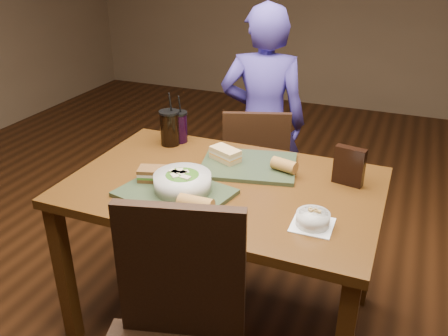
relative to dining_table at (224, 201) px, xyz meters
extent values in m
plane|color=#381C0B|center=(0.00, 0.00, -0.66)|extent=(6.00, 6.00, 0.00)
cube|color=#502F10|center=(-0.60, -0.38, -0.30)|extent=(0.06, 0.06, 0.71)
cube|color=#502F10|center=(-0.60, 0.38, -0.30)|extent=(0.06, 0.06, 0.71)
cube|color=#502F10|center=(0.60, 0.38, -0.30)|extent=(0.06, 0.06, 0.71)
cube|color=#502F10|center=(0.00, 0.00, 0.07)|extent=(1.30, 0.85, 0.04)
cube|color=black|center=(0.08, -0.57, 0.06)|extent=(0.41, 0.15, 0.50)
cube|color=black|center=(-0.07, 0.80, -0.27)|extent=(0.47, 0.47, 0.04)
cube|color=black|center=(-0.07, 0.63, -0.03)|extent=(0.36, 0.15, 0.44)
cube|color=black|center=(-0.23, 0.64, -0.47)|extent=(0.04, 0.04, 0.38)
cube|color=black|center=(0.09, 0.64, -0.47)|extent=(0.04, 0.04, 0.38)
cube|color=black|center=(-0.23, 0.96, -0.47)|extent=(0.04, 0.04, 0.38)
cube|color=black|center=(0.09, 0.96, -0.47)|extent=(0.04, 0.04, 0.38)
imported|color=#46399D|center=(-0.11, 0.89, 0.03)|extent=(0.57, 0.44, 1.39)
cube|color=#2E3B24|center=(-0.14, -0.17, 0.10)|extent=(0.48, 0.40, 0.02)
cube|color=#2E3B24|center=(0.04, 0.18, 0.10)|extent=(0.48, 0.40, 0.02)
cylinder|color=silver|center=(-0.12, -0.15, 0.14)|extent=(0.23, 0.23, 0.07)
ellipsoid|color=#427219|center=(-0.12, -0.15, 0.16)|extent=(0.19, 0.19, 0.06)
cube|color=beige|center=(-0.12, -0.15, 0.18)|extent=(0.04, 0.04, 0.01)
cube|color=beige|center=(-0.12, -0.14, 0.18)|extent=(0.05, 0.05, 0.01)
cube|color=beige|center=(-0.15, -0.15, 0.18)|extent=(0.05, 0.04, 0.01)
cube|color=beige|center=(-0.14, -0.13, 0.18)|extent=(0.04, 0.05, 0.01)
cube|color=beige|center=(-0.14, -0.18, 0.18)|extent=(0.05, 0.05, 0.01)
cube|color=beige|center=(-0.16, -0.15, 0.18)|extent=(0.04, 0.04, 0.01)
cube|color=beige|center=(-0.09, -0.18, 0.18)|extent=(0.04, 0.03, 0.01)
cube|color=white|center=(0.42, -0.19, 0.09)|extent=(0.15, 0.15, 0.00)
cylinder|color=silver|center=(0.42, -0.19, 0.12)|extent=(0.12, 0.12, 0.05)
cylinder|color=black|center=(0.42, -0.19, 0.14)|extent=(0.10, 0.10, 0.01)
cube|color=#B28947|center=(0.44, -0.18, 0.15)|extent=(0.01, 0.01, 0.01)
cube|color=#B28947|center=(0.41, -0.18, 0.15)|extent=(0.02, 0.02, 0.01)
cube|color=#B28947|center=(0.42, -0.17, 0.15)|extent=(0.02, 0.02, 0.01)
cube|color=#B28947|center=(0.41, -0.17, 0.15)|extent=(0.02, 0.02, 0.01)
cube|color=#B28947|center=(0.43, -0.17, 0.15)|extent=(0.02, 0.02, 0.01)
cube|color=#593819|center=(-0.27, -0.12, 0.12)|extent=(0.13, 0.11, 0.02)
cube|color=#3F721E|center=(-0.27, -0.12, 0.13)|extent=(0.13, 0.11, 0.01)
cube|color=beige|center=(-0.27, -0.12, 0.14)|extent=(0.13, 0.11, 0.01)
cube|color=#593819|center=(-0.27, -0.12, 0.16)|extent=(0.13, 0.11, 0.02)
cube|color=tan|center=(-0.07, 0.18, 0.12)|extent=(0.16, 0.13, 0.02)
cube|color=orange|center=(-0.07, 0.18, 0.13)|extent=(0.16, 0.13, 0.01)
cube|color=beige|center=(-0.07, 0.18, 0.14)|extent=(0.16, 0.13, 0.01)
cube|color=tan|center=(-0.07, 0.18, 0.15)|extent=(0.16, 0.13, 0.02)
cylinder|color=#AD7533|center=(0.01, -0.29, 0.14)|extent=(0.13, 0.07, 0.07)
cylinder|color=#AD7533|center=(0.21, 0.17, 0.14)|extent=(0.12, 0.08, 0.06)
cylinder|color=black|center=(-0.41, 0.29, 0.17)|extent=(0.09, 0.09, 0.16)
cylinder|color=black|center=(-0.41, 0.29, 0.26)|extent=(0.10, 0.10, 0.01)
cylinder|color=black|center=(-0.40, 0.29, 0.31)|extent=(0.01, 0.03, 0.11)
cylinder|color=black|center=(-0.38, 0.34, 0.16)|extent=(0.08, 0.08, 0.15)
cylinder|color=black|center=(-0.38, 0.34, 0.24)|extent=(0.09, 0.09, 0.01)
cylinder|color=black|center=(-0.37, 0.34, 0.29)|extent=(0.01, 0.02, 0.10)
cube|color=black|center=(0.48, 0.19, 0.17)|extent=(0.13, 0.06, 0.17)
camera|label=1|loc=(0.67, -1.64, 1.02)|focal=38.00mm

